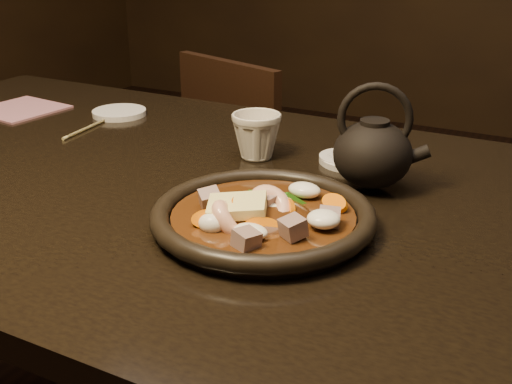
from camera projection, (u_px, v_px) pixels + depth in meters
The scene contains 11 objects.
table at pixel (166, 215), 1.11m from camera, with size 1.60×0.90×0.75m.
chair at pixel (258, 184), 1.86m from camera, with size 0.49×0.49×0.82m.
plate at pixel (263, 217), 0.89m from camera, with size 0.31×0.31×0.03m.
stirfry at pixel (263, 215), 0.88m from camera, with size 0.21×0.21×0.07m.
soy_dish at pixel (344, 159), 1.13m from camera, with size 0.09×0.09×0.01m, color silver.
saucer_left at pixel (119, 113), 1.42m from camera, with size 0.12×0.12×0.01m, color silver.
saucer_right at pixel (350, 160), 1.13m from camera, with size 0.11×0.11×0.01m, color silver.
tea_cup at pixel (256, 134), 1.14m from camera, with size 0.09×0.08×0.09m, color beige.
chopsticks at pixel (98, 123), 1.35m from camera, with size 0.03×0.23×0.01m.
napkin at pixel (20, 109), 1.45m from camera, with size 0.17×0.17×0.00m, color #925964.
teapot at pixel (373, 151), 1.00m from camera, with size 0.15×0.12×0.17m.
Camera 1 is at (0.61, -0.82, 1.14)m, focal length 45.00 mm.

